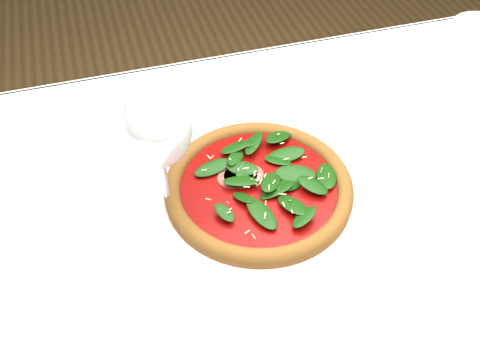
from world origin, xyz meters
name	(u,v)px	position (x,y,z in m)	size (l,w,h in m)	color
dining_table	(298,238)	(0.00, 0.00, 0.65)	(1.21, 0.81, 0.75)	white
plate	(258,193)	(-0.07, 0.02, 0.76)	(0.32, 0.32, 0.01)	silver
pizza	(259,185)	(-0.07, 0.02, 0.78)	(0.29, 0.29, 0.04)	#935523
wine_glass	(158,130)	(-0.20, 0.03, 0.90)	(0.09, 0.09, 0.22)	silver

